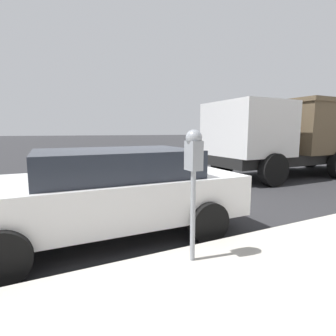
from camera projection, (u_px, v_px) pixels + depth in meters
The scene contains 4 objects.
ground_plane at pixel (133, 213), 5.53m from camera, with size 220.00×220.00×0.00m, color #2B2B2D.
parking_meter at pixel (193, 162), 3.02m from camera, with size 0.21×0.19×1.57m.
car_white at pixel (108, 190), 4.26m from camera, with size 2.17×4.40×1.41m.
dump_truck at pixel (301, 133), 10.27m from camera, with size 2.83×7.44×2.87m.
Camera 1 is at (-5.13, 1.68, 1.70)m, focal length 28.00 mm.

